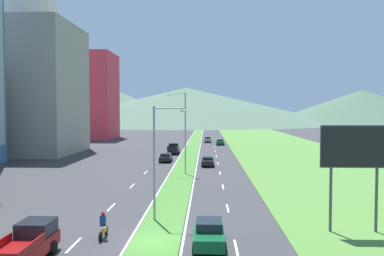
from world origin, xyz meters
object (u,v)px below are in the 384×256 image
at_px(car_1, 208,140).
at_px(motorcycle_rider, 103,227).
at_px(car_2, 166,157).
at_px(pickup_truck_1, 27,245).
at_px(car_5, 220,142).
at_px(billboard_roadside, 355,152).
at_px(pickup_truck_0, 174,149).
at_px(car_3, 208,161).
at_px(car_4, 209,234).
at_px(street_lamp_near, 158,155).
at_px(street_lamp_mid, 184,128).

xyz_separation_m(car_1, motorcycle_rider, (-7.15, -78.44, -0.01)).
relative_size(car_2, pickup_truck_1, 0.77).
xyz_separation_m(car_2, car_5, (10.18, 32.23, -0.01)).
bearing_deg(billboard_roadside, motorcycle_rider, -173.89).
distance_m(car_2, pickup_truck_1, 42.90).
bearing_deg(motorcycle_rider, car_5, -8.23).
distance_m(car_2, motorcycle_rider, 38.56).
distance_m(car_5, motorcycle_rider, 71.53).
bearing_deg(pickup_truck_1, pickup_truck_0, -3.60).
distance_m(billboard_roadside, car_3, 34.25).
xyz_separation_m(car_5, pickup_truck_0, (-9.94, -19.81, 0.25)).
bearing_deg(billboard_roadside, car_4, -162.89).
bearing_deg(car_5, car_2, -17.52).
height_order(street_lamp_near, car_1, street_lamp_near).
xyz_separation_m(car_4, motorcycle_rider, (-7.00, 1.26, -0.06)).
relative_size(street_lamp_near, street_lamp_mid, 0.81).
bearing_deg(car_1, street_lamp_mid, -3.70).
bearing_deg(car_5, motorcycle_rider, -8.23).
bearing_deg(pickup_truck_0, car_2, 178.89).
height_order(billboard_roadside, car_4, billboard_roadside).
bearing_deg(street_lamp_near, pickup_truck_0, 93.45).
relative_size(car_2, motorcycle_rider, 2.07).
xyz_separation_m(street_lamp_near, pickup_truck_1, (-6.29, -8.51, -4.08)).
bearing_deg(car_2, street_lamp_mid, -163.11).
relative_size(car_1, pickup_truck_1, 0.82).
distance_m(street_lamp_near, motorcycle_rider, 6.85).
xyz_separation_m(billboard_roadside, pickup_truck_1, (-20.19, -6.03, -4.62)).
bearing_deg(street_lamp_mid, car_5, 81.72).
height_order(street_lamp_near, pickup_truck_0, street_lamp_near).
height_order(car_1, pickup_truck_0, pickup_truck_0).
bearing_deg(car_1, street_lamp_near, -3.11).
bearing_deg(motorcycle_rider, street_lamp_near, -35.98).
bearing_deg(billboard_roadside, car_1, 97.35).
bearing_deg(pickup_truck_1, car_2, -4.32).
bearing_deg(street_lamp_near, car_5, 83.89).
distance_m(street_lamp_near, street_lamp_mid, 22.08).
relative_size(car_3, pickup_truck_0, 0.85).
relative_size(street_lamp_near, pickup_truck_0, 1.63).
height_order(street_lamp_near, car_3, street_lamp_near).
height_order(street_lamp_mid, car_1, street_lamp_mid).
distance_m(car_1, car_4, 79.70).
relative_size(billboard_roadside, car_2, 1.80).
distance_m(street_lamp_near, car_4, 8.01).
bearing_deg(car_3, pickup_truck_0, -158.17).
distance_m(car_1, car_5, 8.25).
bearing_deg(car_1, pickup_truck_0, -13.99).
xyz_separation_m(car_2, car_4, (6.94, -39.83, 0.07)).
relative_size(car_2, car_3, 0.91).
bearing_deg(car_4, car_1, 179.90).
height_order(car_2, motorcycle_rider, motorcycle_rider).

